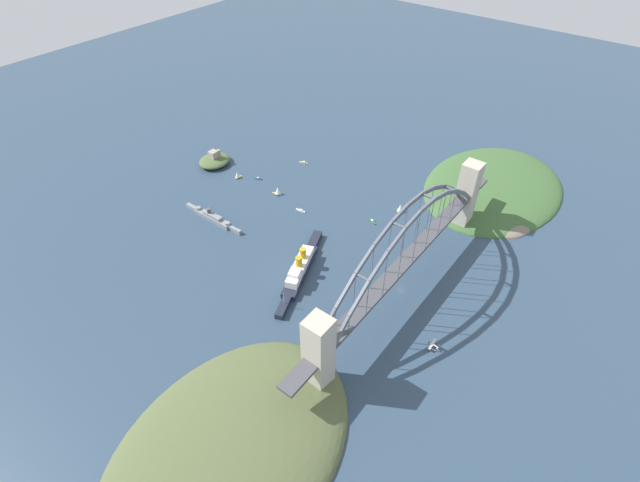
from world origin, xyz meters
TOP-DOWN VIEW (x-y plane):
  - ground_plane at (0.00, 0.00)m, footprint 1400.00×1400.00m
  - harbor_arch_bridge at (-0.00, 0.00)m, footprint 268.94×14.91m
  - headland_west_shore at (-168.85, 12.41)m, footprint 163.86×117.36m
  - headland_east_shore at (171.74, -4.22)m, footprint 166.82×124.75m
  - ocean_liner at (-33.26, 72.57)m, footprint 94.24×41.59m
  - naval_cruiser at (-29.17, 178.39)m, footprint 7.23×67.90m
  - fort_island_mid_harbor at (37.04, 247.00)m, footprint 33.76×29.55m
  - seaplane_taxiing_near_bridge at (-33.05, -44.27)m, footprint 10.78×7.59m
  - small_boat_0 at (95.48, 174.40)m, footprint 3.96×9.49m
  - small_boat_1 at (56.55, 62.63)m, footprint 4.15×8.62m
  - small_boat_2 at (33.09, 209.49)m, footprint 8.39×4.84m
  - small_boat_3 at (44.24, 191.19)m, footprint 4.12×7.14m
  - small_boat_4 at (36.66, 158.28)m, footprint 6.54×10.03m
  - small_boat_5 at (84.75, 50.83)m, footprint 7.29×9.73m
  - small_boat_6 at (29.68, 124.00)m, footprint 2.54×9.70m
  - channel_marker_buoy at (34.53, 20.80)m, footprint 2.20×2.20m

SIDE VIEW (x-z plane):
  - ground_plane at x=0.00m, z-range 0.00..0.00m
  - headland_west_shore at x=-168.85m, z-range -14.10..14.10m
  - headland_east_shore at x=171.74m, z-range -9.86..9.86m
  - small_boat_6 at x=29.68m, z-range -0.29..1.82m
  - small_boat_3 at x=44.24m, z-range -0.33..1.96m
  - small_boat_1 at x=56.55m, z-range -0.32..2.00m
  - small_boat_0 at x=95.48m, z-range -0.33..2.03m
  - channel_marker_buoy at x=34.53m, z-range -0.26..2.49m
  - seaplane_taxiing_near_bridge at x=-33.05m, z-range -0.46..4.51m
  - naval_cruiser at x=-29.17m, z-range -5.48..11.46m
  - small_boat_2 at x=33.09m, z-range -0.29..7.77m
  - small_boat_5 at x=84.75m, z-range -0.40..9.09m
  - small_boat_4 at x=36.66m, z-range -0.34..9.40m
  - fort_island_mid_harbor at x=37.04m, z-range -3.42..12.93m
  - ocean_liner at x=-33.26m, z-range -4.47..15.16m
  - harbor_arch_bridge at x=0.00m, z-range -6.80..73.47m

